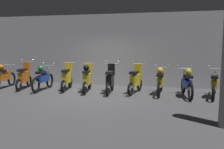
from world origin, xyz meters
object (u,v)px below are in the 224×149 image
(motorbike_slot_4, at_px, (87,78))
(motorbike_slot_8, at_px, (187,83))
(motorbike_slot_1, at_px, (24,77))
(motorbike_slot_7, at_px, (160,81))
(motorbike_slot_5, at_px, (110,80))
(motorbike_slot_9, at_px, (215,84))
(motorbike_slot_0, at_px, (4,76))
(motorbike_slot_2, at_px, (43,78))
(motorbike_slot_6, at_px, (136,80))
(motorbike_slot_3, at_px, (67,78))

(motorbike_slot_4, bearing_deg, motorbike_slot_8, -0.55)
(motorbike_slot_1, bearing_deg, motorbike_slot_7, 1.29)
(motorbike_slot_5, relative_size, motorbike_slot_9, 0.87)
(motorbike_slot_1, distance_m, motorbike_slot_7, 5.92)
(motorbike_slot_1, distance_m, motorbike_slot_5, 3.94)
(motorbike_slot_8, bearing_deg, motorbike_slot_0, 179.84)
(motorbike_slot_2, bearing_deg, motorbike_slot_6, 4.07)
(motorbike_slot_2, xyz_separation_m, motorbike_slot_6, (3.95, 0.28, -0.00))
(motorbike_slot_6, bearing_deg, motorbike_slot_9, -2.14)
(motorbike_slot_5, distance_m, motorbike_slot_8, 2.96)
(motorbike_slot_0, distance_m, motorbike_slot_6, 5.92)
(motorbike_slot_4, distance_m, motorbike_slot_7, 2.96)
(motorbike_slot_3, bearing_deg, motorbike_slot_8, -2.81)
(motorbike_slot_5, bearing_deg, motorbike_slot_7, 6.20)
(motorbike_slot_0, bearing_deg, motorbike_slot_5, -0.17)
(motorbike_slot_7, xyz_separation_m, motorbike_slot_8, (0.98, -0.22, 0.00))
(motorbike_slot_1, bearing_deg, motorbike_slot_9, 0.33)
(motorbike_slot_6, bearing_deg, motorbike_slot_2, -175.93)
(motorbike_slot_3, relative_size, motorbike_slot_6, 1.00)
(motorbike_slot_3, bearing_deg, motorbike_slot_9, -1.05)
(motorbike_slot_4, height_order, motorbike_slot_8, motorbike_slot_4)
(motorbike_slot_0, relative_size, motorbike_slot_9, 1.01)
(motorbike_slot_2, relative_size, motorbike_slot_3, 1.17)
(motorbike_slot_1, relative_size, motorbike_slot_4, 1.00)
(motorbike_slot_4, bearing_deg, motorbike_slot_0, -179.77)
(motorbike_slot_4, bearing_deg, motorbike_slot_3, 168.31)
(motorbike_slot_3, distance_m, motorbike_slot_6, 2.97)
(motorbike_slot_5, bearing_deg, motorbike_slot_9, 1.83)
(motorbike_slot_9, bearing_deg, motorbike_slot_2, -178.58)
(motorbike_slot_3, distance_m, motorbike_slot_7, 3.95)
(motorbike_slot_3, xyz_separation_m, motorbike_slot_9, (5.92, -0.11, -0.03))
(motorbike_slot_3, bearing_deg, motorbike_slot_4, -11.69)
(motorbike_slot_1, xyz_separation_m, motorbike_slot_9, (7.89, 0.05, -0.04))
(motorbike_slot_0, height_order, motorbike_slot_6, motorbike_slot_6)
(motorbike_slot_0, height_order, motorbike_slot_9, motorbike_slot_9)
(motorbike_slot_1, height_order, motorbike_slot_6, same)
(motorbike_slot_4, distance_m, motorbike_slot_8, 3.94)
(motorbike_slot_6, relative_size, motorbike_slot_9, 0.87)
(motorbike_slot_0, distance_m, motorbike_slot_3, 2.96)
(motorbike_slot_2, height_order, motorbike_slot_8, same)
(motorbike_slot_9, bearing_deg, motorbike_slot_5, -178.17)
(motorbike_slot_1, height_order, motorbike_slot_8, motorbike_slot_1)
(motorbike_slot_3, height_order, motorbike_slot_4, same)
(motorbike_slot_4, xyz_separation_m, motorbike_slot_7, (2.96, 0.18, -0.04))
(motorbike_slot_0, xyz_separation_m, motorbike_slot_3, (2.95, 0.22, -0.00))
(motorbike_slot_1, bearing_deg, motorbike_slot_8, -0.73)
(motorbike_slot_4, bearing_deg, motorbike_slot_5, -1.76)
(motorbike_slot_8, bearing_deg, motorbike_slot_7, 167.30)
(motorbike_slot_8, distance_m, motorbike_slot_9, 1.00)
(motorbike_slot_5, xyz_separation_m, motorbike_slot_8, (2.96, -0.01, 0.00))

